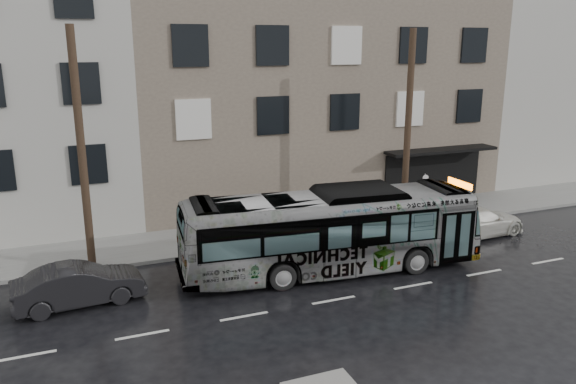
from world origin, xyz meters
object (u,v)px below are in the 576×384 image
utility_pole_rear (82,152)px  bus (330,231)px  utility_pole_front (408,131)px  white_sedan (477,221)px  dark_sedan (79,285)px  sign_post (424,198)px

utility_pole_rear → bus: bearing=-21.9°
bus → utility_pole_front: bearing=-52.6°
utility_pole_rear → white_sedan: size_ratio=1.92×
utility_pole_rear → dark_sedan: 4.95m
utility_pole_front → white_sedan: utility_pole_front is taller
utility_pole_front → sign_post: utility_pole_front is taller
utility_pole_front → bus: size_ratio=0.78×
utility_pole_front → white_sedan: (2.51, -2.18, -3.97)m
utility_pole_front → utility_pole_rear: bearing=180.0°
sign_post → white_sedan: sign_post is taller
dark_sedan → bus: bearing=-98.8°
sign_post → bus: (-6.60, -3.41, 0.25)m
utility_pole_rear → sign_post: utility_pole_rear is taller
utility_pole_rear → white_sedan: bearing=-7.5°
dark_sedan → sign_post: bearing=-85.1°
white_sedan → utility_pole_rear: bearing=77.4°
bus → dark_sedan: size_ratio=2.72×
utility_pole_rear → bus: 9.66m
white_sedan → dark_sedan: dark_sedan is taller
utility_pole_front → utility_pole_rear: same height
bus → sign_post: bearing=-57.1°
white_sedan → bus: bearing=93.7°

